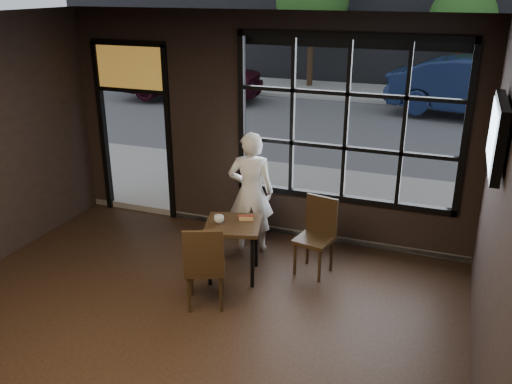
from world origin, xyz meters
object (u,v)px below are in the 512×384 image
at_px(cafe_table, 234,249).
at_px(chair_near, 205,264).
at_px(man, 251,192).
at_px(navy_car, 477,88).

height_order(cafe_table, chair_near, chair_near).
bearing_deg(man, chair_near, 73.12).
bearing_deg(navy_car, man, 171.83).
xyz_separation_m(chair_near, navy_car, (2.94, 10.95, 0.36)).
relative_size(man, navy_car, 0.36).
xyz_separation_m(man, navy_car, (2.95, 9.44, 0.02)).
height_order(cafe_table, man, man).
bearing_deg(chair_near, man, -111.96).
distance_m(chair_near, navy_car, 11.34).
height_order(chair_near, navy_car, navy_car).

